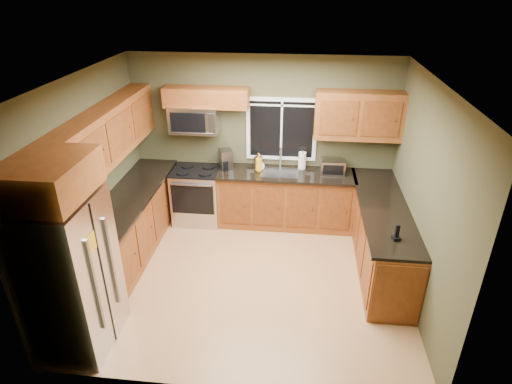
% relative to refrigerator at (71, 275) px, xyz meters
% --- Properties ---
extents(floor, '(4.20, 4.20, 0.00)m').
position_rel_refrigerator_xyz_m(floor, '(1.74, 1.30, -0.90)').
color(floor, '#AE7A4C').
rests_on(floor, ground).
extents(ceiling, '(4.20, 4.20, 0.00)m').
position_rel_refrigerator_xyz_m(ceiling, '(1.74, 1.30, 1.80)').
color(ceiling, white).
rests_on(ceiling, back_wall).
extents(back_wall, '(4.20, 0.00, 4.20)m').
position_rel_refrigerator_xyz_m(back_wall, '(1.74, 3.10, 0.45)').
color(back_wall, '#434228').
rests_on(back_wall, ground).
extents(front_wall, '(4.20, 0.00, 4.20)m').
position_rel_refrigerator_xyz_m(front_wall, '(1.74, -0.50, 0.45)').
color(front_wall, '#434228').
rests_on(front_wall, ground).
extents(left_wall, '(0.00, 3.60, 3.60)m').
position_rel_refrigerator_xyz_m(left_wall, '(-0.36, 1.30, 0.45)').
color(left_wall, '#434228').
rests_on(left_wall, ground).
extents(right_wall, '(0.00, 3.60, 3.60)m').
position_rel_refrigerator_xyz_m(right_wall, '(3.84, 1.30, 0.45)').
color(right_wall, '#434228').
rests_on(right_wall, ground).
extents(window, '(1.12, 0.03, 1.02)m').
position_rel_refrigerator_xyz_m(window, '(2.04, 3.08, 0.65)').
color(window, white).
rests_on(window, back_wall).
extents(base_cabinets_left, '(0.60, 2.65, 0.90)m').
position_rel_refrigerator_xyz_m(base_cabinets_left, '(-0.06, 1.78, -0.45)').
color(base_cabinets_left, brown).
rests_on(base_cabinets_left, ground).
extents(countertop_left, '(0.65, 2.65, 0.04)m').
position_rel_refrigerator_xyz_m(countertop_left, '(-0.04, 1.78, 0.02)').
color(countertop_left, black).
rests_on(countertop_left, base_cabinets_left).
extents(base_cabinets_back, '(2.17, 0.60, 0.90)m').
position_rel_refrigerator_xyz_m(base_cabinets_back, '(2.15, 2.80, -0.45)').
color(base_cabinets_back, brown).
rests_on(base_cabinets_back, ground).
extents(countertop_back, '(2.17, 0.65, 0.04)m').
position_rel_refrigerator_xyz_m(countertop_back, '(2.15, 2.78, 0.02)').
color(countertop_back, black).
rests_on(countertop_back, base_cabinets_back).
extents(base_cabinets_peninsula, '(0.60, 2.52, 0.90)m').
position_rel_refrigerator_xyz_m(base_cabinets_peninsula, '(3.54, 1.84, -0.45)').
color(base_cabinets_peninsula, brown).
rests_on(base_cabinets_peninsula, ground).
extents(countertop_peninsula, '(0.65, 2.50, 0.04)m').
position_rel_refrigerator_xyz_m(countertop_peninsula, '(3.51, 1.85, 0.02)').
color(countertop_peninsula, black).
rests_on(countertop_peninsula, base_cabinets_peninsula).
extents(upper_cabinets_left, '(0.33, 2.65, 0.72)m').
position_rel_refrigerator_xyz_m(upper_cabinets_left, '(-0.20, 1.78, 0.96)').
color(upper_cabinets_left, brown).
rests_on(upper_cabinets_left, left_wall).
extents(upper_cabinets_back_left, '(1.30, 0.33, 0.30)m').
position_rel_refrigerator_xyz_m(upper_cabinets_back_left, '(0.89, 2.94, 1.17)').
color(upper_cabinets_back_left, brown).
rests_on(upper_cabinets_back_left, back_wall).
extents(upper_cabinets_back_right, '(1.30, 0.33, 0.72)m').
position_rel_refrigerator_xyz_m(upper_cabinets_back_right, '(3.19, 2.94, 0.96)').
color(upper_cabinets_back_right, brown).
rests_on(upper_cabinets_back_right, back_wall).
extents(upper_cabinet_over_fridge, '(0.72, 0.90, 0.38)m').
position_rel_refrigerator_xyz_m(upper_cabinet_over_fridge, '(-0.00, 0.00, 1.13)').
color(upper_cabinet_over_fridge, brown).
rests_on(upper_cabinet_over_fridge, left_wall).
extents(refrigerator, '(0.74, 0.90, 1.80)m').
position_rel_refrigerator_xyz_m(refrigerator, '(0.00, 0.00, 0.00)').
color(refrigerator, '#B7B7BC').
rests_on(refrigerator, ground).
extents(range, '(0.76, 0.69, 0.94)m').
position_rel_refrigerator_xyz_m(range, '(0.69, 2.77, -0.43)').
color(range, '#B7B7BC').
rests_on(range, ground).
extents(microwave, '(0.76, 0.41, 0.42)m').
position_rel_refrigerator_xyz_m(microwave, '(0.69, 2.91, 0.83)').
color(microwave, '#B7B7BC').
rests_on(microwave, back_wall).
extents(sink, '(0.60, 0.42, 0.36)m').
position_rel_refrigerator_xyz_m(sink, '(2.04, 2.79, 0.05)').
color(sink, slate).
rests_on(sink, countertop_back).
extents(toaster_oven, '(0.37, 0.29, 0.23)m').
position_rel_refrigerator_xyz_m(toaster_oven, '(2.87, 2.84, 0.16)').
color(toaster_oven, '#B7B7BC').
rests_on(toaster_oven, countertop_back).
extents(coffee_maker, '(0.27, 0.30, 0.31)m').
position_rel_refrigerator_xyz_m(coffee_maker, '(1.17, 2.85, 0.19)').
color(coffee_maker, slate).
rests_on(coffee_maker, countertop_back).
extents(kettle, '(0.15, 0.15, 0.24)m').
position_rel_refrigerator_xyz_m(kettle, '(1.69, 2.90, 0.15)').
color(kettle, '#B7B7BC').
rests_on(kettle, countertop_back).
extents(paper_towel_roll, '(0.15, 0.15, 0.31)m').
position_rel_refrigerator_xyz_m(paper_towel_roll, '(2.39, 2.98, 0.18)').
color(paper_towel_roll, white).
rests_on(paper_towel_roll, countertop_back).
extents(soap_bottle_a, '(0.15, 0.15, 0.30)m').
position_rel_refrigerator_xyz_m(soap_bottle_a, '(1.71, 2.80, 0.19)').
color(soap_bottle_a, orange).
rests_on(soap_bottle_a, countertop_back).
extents(soap_bottle_b, '(0.10, 0.10, 0.20)m').
position_rel_refrigerator_xyz_m(soap_bottle_b, '(2.40, 3.00, 0.14)').
color(soap_bottle_b, white).
rests_on(soap_bottle_b, countertop_back).
extents(soap_bottle_c, '(0.18, 0.18, 0.18)m').
position_rel_refrigerator_xyz_m(soap_bottle_c, '(1.73, 2.85, 0.13)').
color(soap_bottle_c, white).
rests_on(soap_bottle_c, countertop_back).
extents(cordless_phone, '(0.11, 0.11, 0.20)m').
position_rel_refrigerator_xyz_m(cordless_phone, '(3.52, 1.01, 0.10)').
color(cordless_phone, black).
rests_on(cordless_phone, countertop_peninsula).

